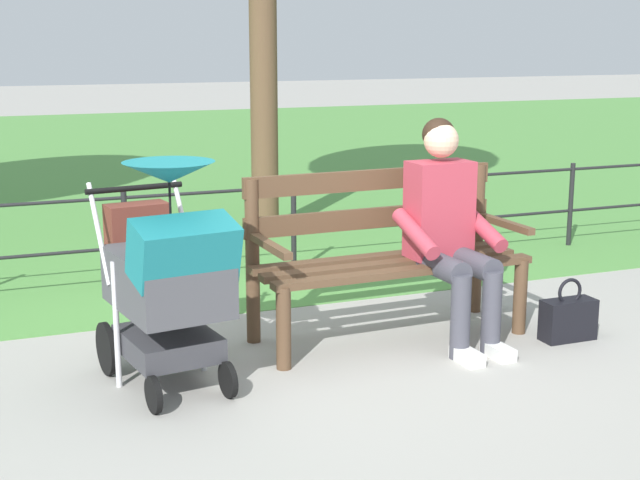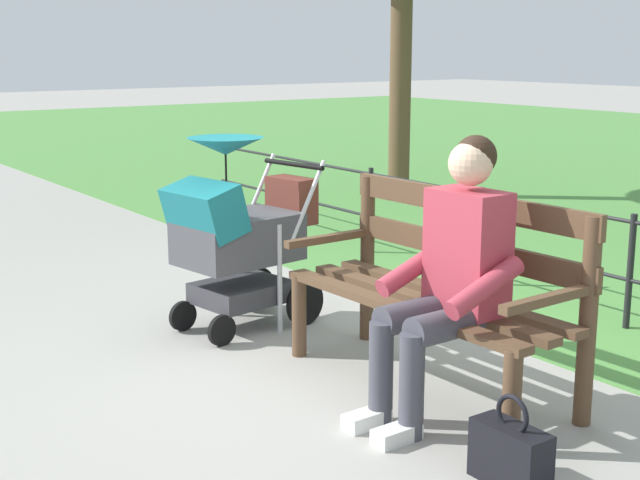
% 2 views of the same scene
% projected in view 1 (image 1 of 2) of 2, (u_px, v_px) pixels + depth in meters
% --- Properties ---
extents(ground_plane, '(60.00, 60.00, 0.00)m').
position_uv_depth(ground_plane, '(291.00, 352.00, 5.08)').
color(ground_plane, '#9E9B93').
extents(grass_lawn, '(40.00, 16.00, 0.01)m').
position_uv_depth(grass_lawn, '(83.00, 159.00, 13.05)').
color(grass_lawn, '#518E42').
rests_on(grass_lawn, ground).
extents(park_bench, '(1.62, 0.65, 0.96)m').
position_uv_depth(park_bench, '(383.00, 247.00, 5.29)').
color(park_bench, brown).
rests_on(park_bench, ground).
extents(person_on_bench, '(0.54, 0.74, 1.28)m').
position_uv_depth(person_on_bench, '(449.00, 225.00, 5.16)').
color(person_on_bench, '#42424C').
rests_on(person_on_bench, ground).
extents(stroller, '(0.62, 0.94, 1.15)m').
position_uv_depth(stroller, '(167.00, 272.00, 4.46)').
color(stroller, black).
rests_on(stroller, ground).
extents(handbag, '(0.32, 0.14, 0.37)m').
position_uv_depth(handbag, '(568.00, 319.00, 5.27)').
color(handbag, black).
rests_on(handbag, ground).
extents(park_fence, '(8.67, 0.04, 0.70)m').
position_uv_depth(park_fence, '(278.00, 218.00, 6.65)').
color(park_fence, black).
rests_on(park_fence, ground).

